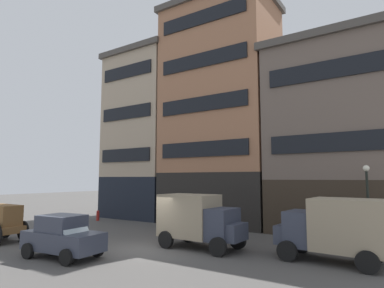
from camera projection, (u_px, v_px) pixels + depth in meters
The scene contains 11 objects.
ground_plane at pixel (144, 249), 15.78m from camera, with size 120.00×120.00×0.00m, color #4C4947.
building_far_left at pixel (148, 134), 29.89m from camera, with size 7.04×6.23×15.03m.
building_center_left at pixel (221, 111), 25.81m from camera, with size 9.06×6.23×17.63m.
building_center_right at pixel (342, 135), 20.73m from camera, with size 9.23×6.23×12.40m.
cargo_wagon at pixel (1, 220), 17.77m from camera, with size 2.92×1.54×1.98m.
delivery_truck_near at pixel (334, 227), 13.30m from camera, with size 4.45×2.35×2.62m.
delivery_truck_far at pixel (199, 219), 16.07m from camera, with size 4.40×2.25×2.62m.
sedan_dark at pixel (63, 236), 14.11m from camera, with size 3.82×2.12×1.83m.
pedestrian_officer at pixel (181, 218), 19.89m from camera, with size 0.49×0.49×1.79m.
streetlamp_curbside at pixel (368, 194), 16.18m from camera, with size 0.32×0.32×4.12m.
fire_hydrant_curbside at pixel (98, 215), 26.31m from camera, with size 0.24×0.24×0.83m.
Camera 1 is at (10.92, -12.24, 3.46)m, focal length 30.08 mm.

